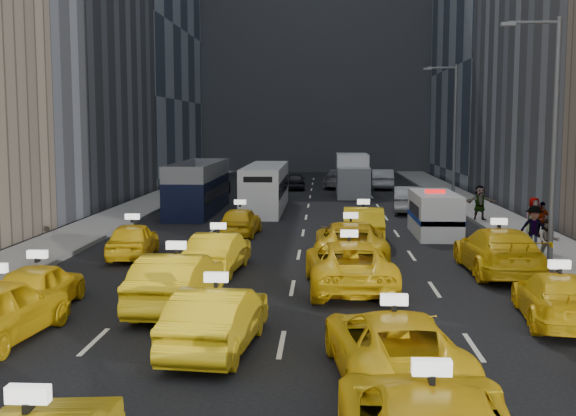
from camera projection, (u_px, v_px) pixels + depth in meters
The scene contains 33 objects.
ground at pixel (276, 373), 15.07m from camera, with size 160.00×160.00×0.00m, color black.
sidewalk_west at pixel (118, 217), 40.38m from camera, with size 3.00×90.00×0.15m, color gray.
sidewalk_east at pixel (498, 219), 39.36m from camera, with size 3.00×90.00×0.15m, color gray.
curb_west at pixel (144, 217), 40.31m from camera, with size 0.15×90.00×0.18m, color slate.
curb_east at pixel (471, 219), 39.43m from camera, with size 0.15×90.00×0.18m, color slate.
streetlight_near at pixel (552, 132), 25.97m from camera, with size 2.15×0.22×9.00m.
streetlight_far at pixel (453, 130), 45.82m from camera, with size 2.15×0.22×9.00m.
taxi_5 at pixel (217, 319), 16.54m from camera, with size 1.58×4.53×1.49m, color yellow.
taxi_6 at pixel (393, 345), 14.63m from camera, with size 2.39×5.19×1.44m, color yellow.
taxi_8 at pixel (39, 286), 20.13m from camera, with size 1.63×4.04×1.38m, color yellow.
taxi_9 at pixel (177, 281), 20.21m from camera, with size 1.71×4.90×1.61m, color yellow.
taxi_10 at pixel (349, 265), 22.78m from camera, with size 2.59×5.62×1.56m, color yellow.
taxi_11 at pixel (558, 298), 18.86m from camera, with size 1.88×4.62×1.34m, color yellow.
taxi_12 at pixel (133, 240), 28.27m from camera, with size 1.66×4.12×1.40m, color yellow.
taxi_13 at pixel (219, 252), 25.50m from camera, with size 1.51×4.32×1.42m, color yellow.
taxi_14 at pixel (351, 242), 27.05m from camera, with size 2.66×5.76×1.60m, color yellow.
taxi_15 at pixel (498, 251), 25.13m from camera, with size 2.28×5.62×1.63m, color yellow.
taxi_16 at pixel (240, 221), 33.92m from camera, with size 1.62×4.03×1.37m, color yellow.
taxi_17 at pixel (363, 225), 31.73m from camera, with size 1.72×4.92×1.62m, color yellow.
nypd_van at pixel (434, 215), 33.98m from camera, with size 2.61×5.28×2.18m.
double_decker at pixel (198, 188), 42.99m from camera, with size 2.95×10.33×2.97m.
city_bus at pixel (266, 188), 44.21m from camera, with size 3.30×10.91×2.77m.
box_truck at pixel (352, 175), 53.29m from camera, with size 2.52×6.81×3.08m.
misc_car_0 at pixel (408, 199), 43.12m from camera, with size 1.66×4.77×1.57m, color #95979C.
misc_car_1 at pixel (214, 186), 53.82m from camera, with size 2.30×4.99×1.39m, color black.
misc_car_2 at pixel (339, 178), 60.12m from camera, with size 2.27×5.58×1.62m, color gray.
misc_car_3 at pixel (295, 181), 58.63m from camera, with size 1.58×3.93×1.34m, color black.
misc_car_4 at pixel (382, 179), 59.31m from camera, with size 1.72×4.93×1.62m, color #9FA2A7.
pedestrian_1 at pixel (548, 241), 26.55m from camera, with size 0.77×0.42×1.59m, color gray.
pedestrian_2 at pixel (534, 228), 28.88m from camera, with size 1.19×0.49×1.84m, color gray.
pedestrian_3 at pixel (541, 219), 32.49m from camera, with size 0.94×0.43×1.61m, color gray.
pedestrian_4 at pixel (533, 216), 33.43m from camera, with size 0.84×0.46×1.72m, color gray.
pedestrian_5 at pixel (480, 203), 38.50m from camera, with size 1.72×0.50×1.86m, color gray.
Camera 1 is at (0.97, -14.55, 5.14)m, focal length 45.00 mm.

